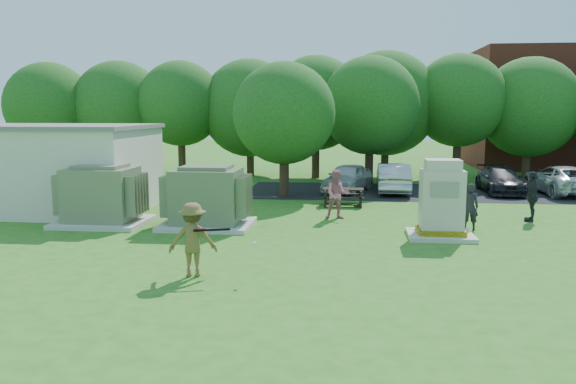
# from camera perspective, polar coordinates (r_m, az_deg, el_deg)

# --- Properties ---
(ground) EXTENTS (120.00, 120.00, 0.00)m
(ground) POSITION_cam_1_polar(r_m,az_deg,el_deg) (14.41, -1.75, -7.41)
(ground) COLOR #2D6619
(ground) RESTS_ON ground
(service_building) EXTENTS (10.00, 5.00, 3.20)m
(service_building) POSITION_cam_1_polar(r_m,az_deg,el_deg) (24.56, -25.61, 2.10)
(service_building) COLOR beige
(service_building) RESTS_ON ground
(service_building_roof) EXTENTS (10.20, 5.20, 0.15)m
(service_building_roof) POSITION_cam_1_polar(r_m,az_deg,el_deg) (24.46, -25.86, 6.00)
(service_building_roof) COLOR slate
(service_building_roof) RESTS_ON service_building
(parking_strip) EXTENTS (20.00, 6.00, 0.01)m
(parking_strip) POSITION_cam_1_polar(r_m,az_deg,el_deg) (27.98, 16.61, -0.06)
(parking_strip) COLOR #232326
(parking_strip) RESTS_ON ground
(transformer_left) EXTENTS (3.00, 2.40, 2.07)m
(transformer_left) POSITION_cam_1_polar(r_m,az_deg,el_deg) (20.31, -18.39, -0.43)
(transformer_left) COLOR beige
(transformer_left) RESTS_ON ground
(transformer_right) EXTENTS (3.00, 2.40, 2.07)m
(transformer_right) POSITION_cam_1_polar(r_m,az_deg,el_deg) (19.07, -8.23, -0.63)
(transformer_right) COLOR beige
(transformer_right) RESTS_ON ground
(generator_cabinet) EXTENTS (1.99, 1.63, 2.42)m
(generator_cabinet) POSITION_cam_1_polar(r_m,az_deg,el_deg) (17.87, 15.32, -1.15)
(generator_cabinet) COLOR beige
(generator_cabinet) RESTS_ON ground
(picnic_table) EXTENTS (1.66, 1.25, 0.71)m
(picnic_table) POSITION_cam_1_polar(r_m,az_deg,el_deg) (23.23, 5.63, -0.30)
(picnic_table) COLOR black
(picnic_table) RESTS_ON ground
(batter) EXTENTS (1.25, 0.88, 1.76)m
(batter) POSITION_cam_1_polar(r_m,az_deg,el_deg) (13.46, -9.66, -4.79)
(batter) COLOR brown
(batter) RESTS_ON ground
(person_by_generator) EXTENTS (0.60, 0.42, 1.54)m
(person_by_generator) POSITION_cam_1_polar(r_m,az_deg,el_deg) (19.30, 17.98, -1.45)
(person_by_generator) COLOR black
(person_by_generator) RESTS_ON ground
(person_at_picnic) EXTENTS (0.95, 0.79, 1.78)m
(person_at_picnic) POSITION_cam_1_polar(r_m,az_deg,el_deg) (20.32, 5.03, -0.27)
(person_at_picnic) COLOR #C76981
(person_at_picnic) RESTS_ON ground
(person_walking_right) EXTENTS (0.72, 1.13, 1.78)m
(person_walking_right) POSITION_cam_1_polar(r_m,az_deg,el_deg) (21.60, 23.54, -0.41)
(person_walking_right) COLOR #232428
(person_walking_right) RESTS_ON ground
(car_white) EXTENTS (2.76, 4.27, 1.35)m
(car_white) POSITION_cam_1_polar(r_m,az_deg,el_deg) (27.31, 6.05, 1.47)
(car_white) COLOR silver
(car_white) RESTS_ON ground
(car_silver_a) EXTENTS (1.58, 4.29, 1.40)m
(car_silver_a) POSITION_cam_1_polar(r_m,az_deg,el_deg) (27.32, 10.63, 1.42)
(car_silver_a) COLOR #B6B5BB
(car_silver_a) RESTS_ON ground
(car_dark) EXTENTS (1.74, 4.21, 1.22)m
(car_dark) POSITION_cam_1_polar(r_m,az_deg,el_deg) (28.53, 20.76, 1.12)
(car_dark) COLOR black
(car_dark) RESTS_ON ground
(car_silver_b) EXTENTS (2.50, 4.90, 1.33)m
(car_silver_b) POSITION_cam_1_polar(r_m,az_deg,el_deg) (29.38, 25.98, 1.12)
(car_silver_b) COLOR silver
(car_silver_b) RESTS_ON ground
(batting_equipment) EXTENTS (1.46, 0.31, 0.37)m
(batting_equipment) POSITION_cam_1_polar(r_m,az_deg,el_deg) (13.11, -7.26, -4.08)
(batting_equipment) COLOR black
(batting_equipment) RESTS_ON ground
(tree_row) EXTENTS (41.30, 13.30, 7.30)m
(tree_row) POSITION_cam_1_polar(r_m,az_deg,el_deg) (32.24, 5.98, 8.70)
(tree_row) COLOR #47301E
(tree_row) RESTS_ON ground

